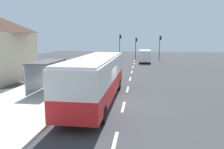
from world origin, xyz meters
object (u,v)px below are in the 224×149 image
at_px(traffic_light_far_side, 120,43).
at_px(traffic_light_median, 136,45).
at_px(sedan_far, 144,53).
at_px(sedan_near, 145,55).
at_px(recycling_bin_yellow, 72,86).
at_px(bus_shelter, 43,68).
at_px(bus, 96,76).
at_px(recycling_bin_green, 79,81).
at_px(white_van, 145,55).
at_px(traffic_light_near_side, 160,44).
at_px(recycling_bin_blue, 74,84).
at_px(recycling_bin_orange, 77,82).

height_order(traffic_light_far_side, traffic_light_median, traffic_light_far_side).
bearing_deg(traffic_light_median, sedan_far, 75.33).
relative_size(traffic_light_far_side, traffic_light_median, 1.15).
xyz_separation_m(sedan_near, recycling_bin_yellow, (-6.50, -30.62, -0.14)).
xyz_separation_m(recycling_bin_yellow, bus_shelter, (-2.21, -0.38, 1.44)).
xyz_separation_m(bus, recycling_bin_green, (-2.49, 4.21, -1.19)).
bearing_deg(bus, sedan_far, 84.45).
xyz_separation_m(white_van, traffic_light_near_side, (3.30, 6.65, 2.01)).
xyz_separation_m(bus, sedan_near, (4.01, 32.73, -1.05)).
bearing_deg(sedan_near, bus, -96.99).
distance_m(bus, recycling_bin_yellow, 3.47).
bearing_deg(white_van, traffic_light_far_side, 125.43).
bearing_deg(recycling_bin_green, recycling_bin_yellow, -90.00).
bearing_deg(sedan_far, white_van, -90.36).
relative_size(bus, traffic_light_near_side, 2.19).
bearing_deg(recycling_bin_green, traffic_light_far_side, 87.84).
bearing_deg(traffic_light_far_side, recycling_bin_yellow, -92.02).
bearing_deg(traffic_light_median, sedan_near, -34.85).
relative_size(recycling_bin_yellow, bus_shelter, 0.24).
bearing_deg(sedan_near, traffic_light_near_side, -5.00).
distance_m(recycling_bin_green, traffic_light_far_side, 29.20).
height_order(recycling_bin_yellow, recycling_bin_green, same).
height_order(bus, white_van, bus).
bearing_deg(bus_shelter, bus, -20.19).
xyz_separation_m(recycling_bin_yellow, traffic_light_near_side, (9.70, 30.34, 2.70)).
bearing_deg(traffic_light_median, recycling_bin_green, -98.77).
height_order(sedan_far, recycling_bin_blue, sedan_far).
distance_m(white_van, recycling_bin_blue, 23.87).
bearing_deg(recycling_bin_blue, sedan_near, 77.74).
xyz_separation_m(white_van, recycling_bin_green, (-6.40, -21.59, -0.69)).
height_order(sedan_far, recycling_bin_yellow, sedan_far).
distance_m(recycling_bin_orange, traffic_light_far_side, 29.90).
distance_m(recycling_bin_yellow, traffic_light_far_side, 31.29).
height_order(recycling_bin_yellow, traffic_light_median, traffic_light_median).
bearing_deg(bus, sedan_near, 83.01).
bearing_deg(white_van, sedan_near, 89.18).
xyz_separation_m(recycling_bin_green, bus_shelter, (-2.21, -2.48, 1.44)).
bearing_deg(recycling_bin_yellow, traffic_light_far_side, 87.98).
bearing_deg(bus, traffic_light_near_side, 77.47).
relative_size(bus, recycling_bin_orange, 11.62).
bearing_deg(traffic_light_median, white_van, -77.72).
relative_size(recycling_bin_blue, recycling_bin_orange, 1.00).
bearing_deg(recycling_bin_orange, recycling_bin_blue, -90.00).
relative_size(traffic_light_near_side, bus_shelter, 1.26).
height_order(sedan_far, traffic_light_far_side, traffic_light_far_side).
relative_size(recycling_bin_blue, traffic_light_near_side, 0.19).
distance_m(bus, bus_shelter, 5.02).
bearing_deg(sedan_near, recycling_bin_yellow, -101.98).
xyz_separation_m(bus, white_van, (3.91, 25.80, -0.50)).
bearing_deg(bus, recycling_bin_orange, 125.31).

